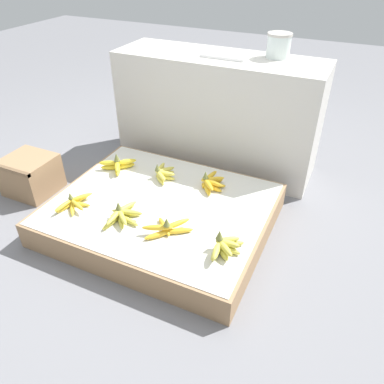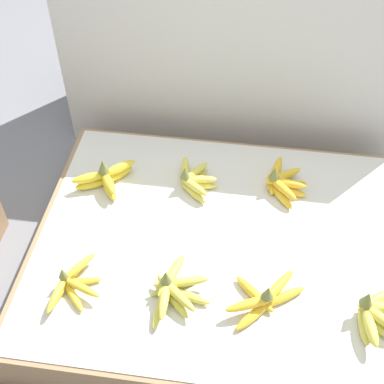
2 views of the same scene
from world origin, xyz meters
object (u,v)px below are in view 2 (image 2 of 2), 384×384
object	(u,v)px
banana_bunch_front_left	(71,284)
banana_bunch_middle_left	(106,178)
banana_bunch_front_midright	(264,299)
banana_bunch_front_right	(375,314)
banana_bunch_middle_midleft	(193,179)
banana_bunch_middle_midright	(281,182)
banana_bunch_front_midleft	(173,289)

from	to	relation	value
banana_bunch_front_left	banana_bunch_middle_left	size ratio (longest dim) A/B	1.09
banana_bunch_front_left	banana_bunch_front_midright	bearing A→B (deg)	2.49
banana_bunch_front_midright	banana_bunch_front_right	world-z (taller)	banana_bunch_front_right
banana_bunch_front_midright	banana_bunch_middle_midleft	world-z (taller)	banana_bunch_front_midright
banana_bunch_front_midright	banana_bunch_middle_midright	size ratio (longest dim) A/B	1.04
banana_bunch_front_midright	banana_bunch_front_left	bearing A→B (deg)	-177.51
banana_bunch_front_midright	banana_bunch_middle_midright	distance (m)	0.47
banana_bunch_front_right	banana_bunch_middle_midleft	bearing A→B (deg)	141.82
banana_bunch_front_midright	banana_bunch_middle_midleft	distance (m)	0.52
banana_bunch_middle_midright	banana_bunch_middle_midleft	bearing A→B (deg)	-174.81
banana_bunch_front_midleft	banana_bunch_middle_midleft	bearing A→B (deg)	90.50
banana_bunch_middle_left	banana_bunch_front_midright	bearing A→B (deg)	-35.41
banana_bunch_front_right	banana_bunch_front_left	bearing A→B (deg)	-178.89
banana_bunch_front_left	banana_bunch_front_right	distance (m)	0.87
banana_bunch_front_right	banana_bunch_middle_midright	size ratio (longest dim) A/B	0.93
banana_bunch_middle_left	banana_bunch_middle_midleft	world-z (taller)	banana_bunch_middle_left
banana_bunch_front_midright	banana_bunch_front_right	bearing A→B (deg)	-1.41
banana_bunch_front_midright	banana_bunch_middle_midright	world-z (taller)	same
banana_bunch_front_midright	banana_bunch_middle_midleft	xyz separation A→B (m)	(-0.27, 0.44, -0.00)
banana_bunch_front_right	banana_bunch_middle_left	distance (m)	0.96
banana_bunch_front_right	banana_bunch_front_midleft	bearing A→B (deg)	179.52
banana_bunch_front_midleft	banana_bunch_middle_midleft	size ratio (longest dim) A/B	1.28
banana_bunch_front_left	banana_bunch_front_midright	xyz separation A→B (m)	(0.56, 0.02, 0.01)
banana_bunch_front_midleft	banana_bunch_front_right	world-z (taller)	banana_bunch_front_right
banana_bunch_front_left	banana_bunch_front_midright	world-z (taller)	banana_bunch_front_midright
banana_bunch_front_left	banana_bunch_front_midleft	xyz separation A→B (m)	(0.30, 0.02, 0.00)
banana_bunch_front_left	banana_bunch_middle_midleft	xyz separation A→B (m)	(0.29, 0.47, 0.01)
banana_bunch_front_left	banana_bunch_middle_midright	xyz separation A→B (m)	(0.60, 0.50, 0.01)
banana_bunch_front_midleft	banana_bunch_middle_midright	size ratio (longest dim) A/B	1.11
banana_bunch_front_midleft	banana_bunch_middle_left	world-z (taller)	banana_bunch_middle_left
banana_bunch_front_midleft	banana_bunch_front_midright	bearing A→B (deg)	0.59
banana_bunch_front_left	banana_bunch_front_right	world-z (taller)	banana_bunch_front_right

